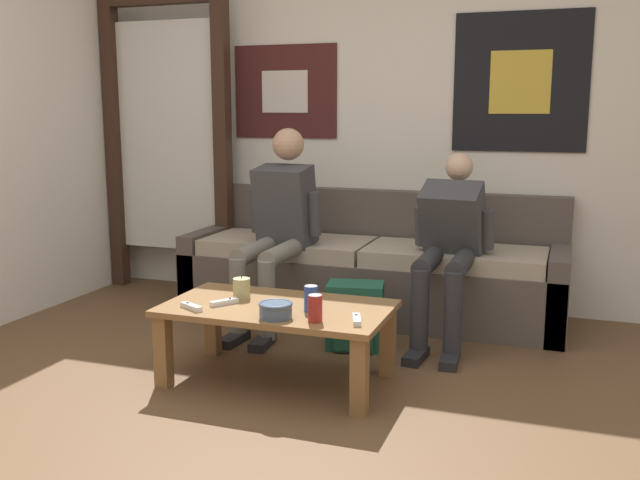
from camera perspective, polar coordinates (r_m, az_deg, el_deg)
The scene contains 15 objects.
ground_plane at distance 3.01m, azimuth -6.53°, elevation -15.80°, with size 18.00×18.00×0.00m, color brown.
wall_back at distance 4.91m, azimuth 5.42°, elevation 9.79°, with size 10.00×0.07×2.55m.
door_frame at distance 5.33m, azimuth -12.15°, elevation 8.80°, with size 1.00×0.10×2.15m.
couch at distance 4.68m, azimuth 4.15°, elevation -2.60°, with size 2.45×0.73×0.79m.
coffee_table at distance 3.51m, azimuth -3.42°, elevation -6.25°, with size 1.10×0.61×0.39m.
person_seated_adult at distance 4.38m, azimuth -3.38°, elevation 1.51°, with size 0.47×0.86×1.21m.
person_seated_teen at distance 4.15m, azimuth 10.32°, elevation -0.05°, with size 0.47×0.91×1.07m.
backpack at distance 4.02m, azimuth 2.82°, elevation -6.20°, with size 0.35×0.29×0.37m.
ceramic_bowl at distance 3.27m, azimuth -3.57°, elevation -5.55°, with size 0.16×0.16×0.07m.
pillar_candle at distance 3.62m, azimuth -6.29°, elevation -3.86°, with size 0.09×0.09×0.11m.
drink_can_blue at distance 3.37m, azimuth -0.73°, elevation -4.71°, with size 0.07×0.07×0.12m.
drink_can_red at distance 3.20m, azimuth -0.40°, elevation -5.49°, with size 0.07×0.07×0.12m.
game_controller_near_left at distance 3.21m, azimuth 2.95°, elevation -6.38°, with size 0.08×0.15×0.03m.
game_controller_near_right at distance 3.47m, azimuth -10.25°, elevation -5.28°, with size 0.14×0.10×0.03m.
game_controller_far_center at distance 3.52m, azimuth -7.66°, elevation -4.95°, with size 0.11×0.14×0.03m.
Camera 1 is at (1.21, -2.42, 1.32)m, focal length 40.00 mm.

